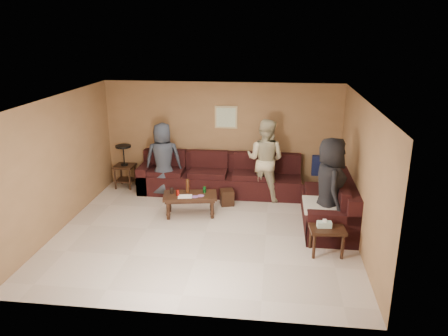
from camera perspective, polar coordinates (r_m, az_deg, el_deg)
name	(u,v)px	position (r m, az deg, el deg)	size (l,w,h in m)	color
room	(204,147)	(7.73, -2.60, 2.81)	(5.60, 5.50, 2.50)	beige
sectional_sofa	(253,189)	(9.50, 3.87, -2.76)	(4.65, 2.90, 0.97)	black
coffee_table	(190,197)	(8.90, -4.47, -3.85)	(1.15, 0.72, 0.73)	#321B10
end_table_left	(125,165)	(10.63, -12.87, 0.33)	(0.48, 0.48, 1.04)	#321B10
side_table_right	(327,231)	(7.60, 13.25, -8.01)	(0.62, 0.53, 0.63)	#321B10
waste_bin	(227,197)	(9.46, 0.38, -3.85)	(0.28, 0.28, 0.34)	#321B10
wall_art	(226,117)	(10.10, 0.27, 6.65)	(0.52, 0.04, 0.52)	tan
person_left	(163,159)	(9.94, -7.93, 1.15)	(0.82, 0.53, 1.67)	#2E3440
person_middle	(265,159)	(9.64, 5.39, 1.12)	(0.88, 0.68, 1.81)	#C6BB93
person_right	(330,187)	(8.14, 13.62, -2.41)	(0.90, 0.58, 1.83)	black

